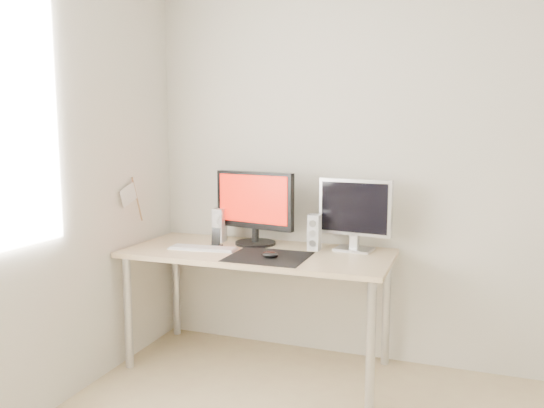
# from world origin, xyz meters

# --- Properties ---
(wall_back) EXTENTS (3.50, 0.00, 3.50)m
(wall_back) POSITION_xyz_m (0.00, 1.75, 1.25)
(wall_back) COLOR beige
(wall_back) RESTS_ON ground
(mousepad) EXTENTS (0.45, 0.40, 0.00)m
(mousepad) POSITION_xyz_m (-0.81, 1.25, 0.73)
(mousepad) COLOR black
(mousepad) RESTS_ON desk
(mouse) EXTENTS (0.10, 0.06, 0.04)m
(mouse) POSITION_xyz_m (-0.79, 1.22, 0.75)
(mouse) COLOR black
(mouse) RESTS_ON mousepad
(desk) EXTENTS (1.60, 0.70, 0.73)m
(desk) POSITION_xyz_m (-0.93, 1.38, 0.65)
(desk) COLOR #D1B587
(desk) RESTS_ON ground
(main_monitor) EXTENTS (0.55, 0.31, 0.47)m
(main_monitor) POSITION_xyz_m (-1.01, 1.54, 0.98)
(main_monitor) COLOR black
(main_monitor) RESTS_ON desk
(second_monitor) EXTENTS (0.45, 0.19, 0.43)m
(second_monitor) POSITION_xyz_m (-0.38, 1.59, 0.97)
(second_monitor) COLOR silver
(second_monitor) RESTS_ON desk
(speaker_left) EXTENTS (0.07, 0.08, 0.22)m
(speaker_left) POSITION_xyz_m (-1.27, 1.55, 0.84)
(speaker_left) COLOR silver
(speaker_left) RESTS_ON desk
(speaker_right) EXTENTS (0.07, 0.08, 0.22)m
(speaker_right) POSITION_xyz_m (-0.61, 1.52, 0.84)
(speaker_right) COLOR white
(speaker_right) RESTS_ON desk
(keyboard) EXTENTS (0.43, 0.15, 0.02)m
(keyboard) POSITION_xyz_m (-1.26, 1.30, 0.74)
(keyboard) COLOR silver
(keyboard) RESTS_ON desk
(phone_dock) EXTENTS (0.07, 0.06, 0.12)m
(phone_dock) POSITION_xyz_m (-1.21, 1.38, 0.77)
(phone_dock) COLOR black
(phone_dock) RESTS_ON desk
(pennant) EXTENTS (0.01, 0.23, 0.29)m
(pennant) POSITION_xyz_m (-1.72, 1.24, 1.05)
(pennant) COLOR #A57F54
(pennant) RESTS_ON wall_left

